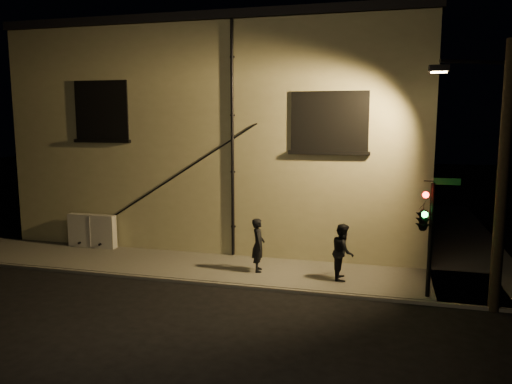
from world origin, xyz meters
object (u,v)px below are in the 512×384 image
(utility_cabinet, at_px, (92,231))
(traffic_signal, at_px, (424,218))
(pedestrian_b, at_px, (343,252))
(pedestrian_a, at_px, (258,245))
(streetlamp_pole, at_px, (499,171))

(utility_cabinet, height_order, traffic_signal, traffic_signal)
(pedestrian_b, distance_m, traffic_signal, 2.85)
(pedestrian_a, distance_m, traffic_signal, 5.33)
(streetlamp_pole, bearing_deg, traffic_signal, 174.78)
(pedestrian_b, bearing_deg, streetlamp_pole, -111.41)
(traffic_signal, bearing_deg, pedestrian_a, 166.81)
(utility_cabinet, bearing_deg, pedestrian_b, -8.51)
(utility_cabinet, height_order, pedestrian_b, pedestrian_b)
(streetlamp_pole, bearing_deg, pedestrian_b, 163.24)
(pedestrian_a, distance_m, pedestrian_b, 2.75)
(utility_cabinet, height_order, pedestrian_a, pedestrian_a)
(pedestrian_a, relative_size, traffic_signal, 0.52)
(utility_cabinet, relative_size, traffic_signal, 0.58)
(pedestrian_a, relative_size, streetlamp_pole, 0.25)
(utility_cabinet, distance_m, streetlamp_pole, 14.38)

